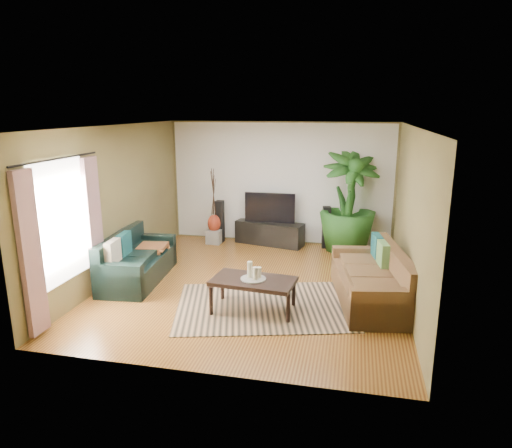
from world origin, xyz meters
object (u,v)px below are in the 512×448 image
(sofa_right, at_px, (370,276))
(potted_plant, at_px, (348,202))
(television, at_px, (270,208))
(speaker_right, at_px, (326,227))
(pedestal, at_px, (214,236))
(side_table, at_px, (153,259))
(tv_stand, at_px, (270,233))
(vase, at_px, (214,223))
(coffee_table, at_px, (253,295))
(speaker_left, at_px, (220,221))
(sofa_left, at_px, (138,257))

(sofa_right, xyz_separation_m, potted_plant, (-0.42, 2.62, 0.64))
(television, height_order, speaker_right, television)
(pedestal, bearing_deg, side_table, -104.97)
(tv_stand, distance_m, vase, 1.27)
(speaker_right, xyz_separation_m, potted_plant, (0.45, -0.13, 0.61))
(television, distance_m, pedestal, 1.43)
(television, relative_size, speaker_right, 1.22)
(sofa_right, xyz_separation_m, tv_stand, (-2.12, 2.75, -0.17))
(coffee_table, distance_m, pedestal, 3.66)
(television, height_order, speaker_left, television)
(pedestal, relative_size, side_table, 0.60)
(sofa_left, bearing_deg, vase, -19.62)
(sofa_right, relative_size, potted_plant, 0.99)
(coffee_table, xyz_separation_m, potted_plant, (1.30, 3.34, 0.82))
(sofa_right, height_order, speaker_left, speaker_left)
(pedestal, bearing_deg, speaker_right, 4.54)
(speaker_left, bearing_deg, sofa_left, -104.70)
(coffee_table, bearing_deg, speaker_left, 120.42)
(television, relative_size, pedestal, 3.54)
(coffee_table, xyz_separation_m, side_table, (-2.18, 1.23, 0.01))
(sofa_left, relative_size, coffee_table, 1.55)
(coffee_table, relative_size, potted_plant, 0.58)
(potted_plant, xyz_separation_m, side_table, (-3.49, -2.11, -0.80))
(speaker_left, bearing_deg, tv_stand, 2.50)
(television, xyz_separation_m, potted_plant, (1.70, -0.13, 0.23))
(speaker_left, height_order, potted_plant, potted_plant)
(sofa_right, relative_size, speaker_right, 2.30)
(potted_plant, height_order, side_table, potted_plant)
(coffee_table, relative_size, speaker_right, 1.34)
(sofa_left, height_order, tv_stand, sofa_left)
(sofa_left, height_order, pedestal, sofa_left)
(sofa_right, bearing_deg, vase, -137.24)
(speaker_right, height_order, pedestal, speaker_right)
(sofa_left, bearing_deg, side_table, -17.30)
(speaker_left, height_order, pedestal, speaker_left)
(tv_stand, distance_m, television, 0.59)
(sofa_left, relative_size, vase, 4.71)
(speaker_left, distance_m, potted_plant, 2.91)
(sofa_left, distance_m, pedestal, 2.56)
(speaker_right, bearing_deg, tv_stand, 170.02)
(tv_stand, bearing_deg, vase, -158.07)
(speaker_right, bearing_deg, television, 170.02)
(sofa_left, bearing_deg, coffee_table, -114.67)
(sofa_left, distance_m, speaker_right, 4.11)
(side_table, bearing_deg, vase, 75.03)
(vase, bearing_deg, potted_plant, 1.23)
(potted_plant, bearing_deg, tv_stand, 175.48)
(sofa_right, xyz_separation_m, pedestal, (-3.36, 2.56, -0.27))
(sofa_left, height_order, speaker_right, speaker_right)
(television, bearing_deg, pedestal, -170.92)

